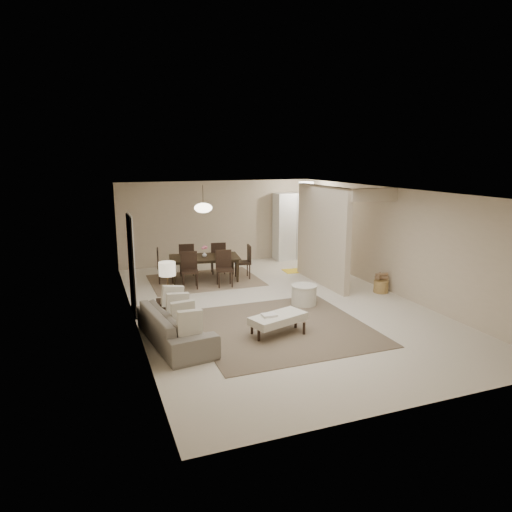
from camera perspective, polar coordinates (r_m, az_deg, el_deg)
name	(u,v)px	position (r m, az deg, el deg)	size (l,w,h in m)	color
floor	(276,305)	(10.11, 2.46, -6.15)	(9.00, 9.00, 0.00)	beige
ceiling	(277,191)	(9.62, 2.59, 8.13)	(9.00, 9.00, 0.00)	white
back_wall	(218,222)	(13.98, -4.73, 4.24)	(6.00, 6.00, 0.00)	#BDAB8F
left_wall	(132,260)	(9.07, -15.21, -0.54)	(9.00, 9.00, 0.00)	#BDAB8F
right_wall	(392,241)	(11.29, 16.69, 1.84)	(9.00, 9.00, 0.00)	#BDAB8F
partition	(322,235)	(11.67, 8.27, 2.56)	(0.15, 2.50, 2.50)	#BDAB8F
doorway	(131,265)	(9.70, -15.31, -1.12)	(0.04, 0.90, 2.04)	black
pantry_cabinet	(293,226)	(14.50, 4.66, 3.74)	(1.20, 0.55, 2.10)	white
flush_light	(306,183)	(13.48, 6.30, 9.09)	(0.44, 0.44, 0.05)	white
living_rug	(281,327)	(8.84, 3.18, -8.89)	(3.20, 3.20, 0.01)	brown
sofa	(175,326)	(8.18, -10.06, -8.61)	(0.82, 2.09, 0.61)	slate
ottoman_bench	(278,319)	(8.40, 2.77, -7.86)	(1.16, 0.79, 0.38)	beige
side_table	(169,313)	(9.06, -10.82, -6.96)	(0.44, 0.44, 0.49)	black
table_lamp	(167,272)	(8.83, -11.03, -2.01)	(0.32, 0.32, 0.76)	#46341E
round_pouf	(304,295)	(10.12, 6.02, -4.87)	(0.57, 0.57, 0.44)	beige
wicker_basket	(381,287)	(11.38, 15.34, -3.71)	(0.34, 0.34, 0.29)	olive
dining_rug	(205,280)	(12.14, -6.39, -3.02)	(2.80, 2.10, 0.01)	#7B624C
dining_table	(205,269)	(12.07, -6.43, -1.59)	(1.81, 1.01, 0.63)	black
dining_chairs	(205,264)	(12.03, -6.44, -0.97)	(2.46, 1.92, 0.91)	black
vase	(204,254)	(11.98, -6.47, 0.20)	(0.13, 0.13, 0.14)	silver
yellow_mat	(298,270)	(13.14, 5.33, -1.81)	(0.86, 0.52, 0.01)	yellow
pendant_light	(203,208)	(11.79, -6.61, 6.00)	(0.46, 0.46, 0.71)	#46341E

